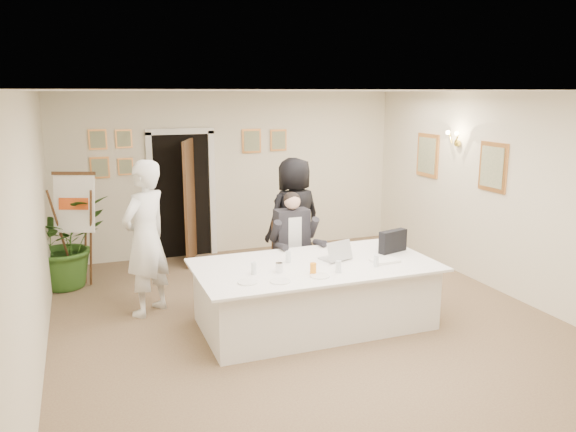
# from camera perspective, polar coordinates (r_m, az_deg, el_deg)

# --- Properties ---
(floor) EXTENTS (7.00, 7.00, 0.00)m
(floor) POSITION_cam_1_polar(r_m,az_deg,el_deg) (7.05, 2.09, -10.80)
(floor) COLOR brown
(floor) RESTS_ON ground
(ceiling) EXTENTS (6.00, 7.00, 0.02)m
(ceiling) POSITION_cam_1_polar(r_m,az_deg,el_deg) (6.48, 2.30, 12.58)
(ceiling) COLOR white
(ceiling) RESTS_ON wall_back
(wall_back) EXTENTS (6.00, 0.10, 2.80)m
(wall_back) POSITION_cam_1_polar(r_m,az_deg,el_deg) (9.90, -5.67, 4.37)
(wall_back) COLOR beige
(wall_back) RESTS_ON floor
(wall_front) EXTENTS (6.00, 0.10, 2.80)m
(wall_front) POSITION_cam_1_polar(r_m,az_deg,el_deg) (3.79, 23.40, -10.10)
(wall_front) COLOR beige
(wall_front) RESTS_ON floor
(wall_left) EXTENTS (0.10, 7.00, 2.80)m
(wall_left) POSITION_cam_1_polar(r_m,az_deg,el_deg) (6.15, -24.56, -1.70)
(wall_left) COLOR beige
(wall_left) RESTS_ON floor
(wall_right) EXTENTS (0.10, 7.00, 2.80)m
(wall_right) POSITION_cam_1_polar(r_m,az_deg,el_deg) (8.24, 21.82, 1.89)
(wall_right) COLOR beige
(wall_right) RESTS_ON floor
(doorway) EXTENTS (1.14, 0.86, 2.20)m
(doorway) POSITION_cam_1_polar(r_m,az_deg,el_deg) (9.60, -10.44, 1.80)
(doorway) COLOR black
(doorway) RESTS_ON floor
(pictures_back_wall) EXTENTS (3.40, 0.06, 0.80)m
(pictures_back_wall) POSITION_cam_1_polar(r_m,az_deg,el_deg) (9.64, -10.30, 6.71)
(pictures_back_wall) COLOR #E6984E
(pictures_back_wall) RESTS_ON wall_back
(pictures_right_wall) EXTENTS (0.06, 2.20, 0.80)m
(pictures_right_wall) POSITION_cam_1_polar(r_m,az_deg,el_deg) (9.09, 16.80, 5.40)
(pictures_right_wall) COLOR #E6984E
(pictures_right_wall) RESTS_ON wall_right
(wall_sconce) EXTENTS (0.20, 0.30, 0.24)m
(wall_sconce) POSITION_cam_1_polar(r_m,az_deg,el_deg) (9.01, 16.58, 7.60)
(wall_sconce) COLOR gold
(wall_sconce) RESTS_ON wall_right
(conference_table) EXTENTS (2.87, 1.53, 0.78)m
(conference_table) POSITION_cam_1_polar(r_m,az_deg,el_deg) (6.88, 2.71, -7.90)
(conference_table) COLOR white
(conference_table) RESTS_ON floor
(seated_man) EXTENTS (0.75, 0.79, 1.48)m
(seated_man) POSITION_cam_1_polar(r_m,az_deg,el_deg) (7.75, 0.52, -2.85)
(seated_man) COLOR black
(seated_man) RESTS_ON floor
(flip_chart) EXTENTS (0.60, 0.47, 1.66)m
(flip_chart) POSITION_cam_1_polar(r_m,az_deg,el_deg) (8.63, -20.42, -1.84)
(flip_chart) COLOR #3B2813
(flip_chart) RESTS_ON floor
(standing_man) EXTENTS (0.86, 0.84, 1.98)m
(standing_man) POSITION_cam_1_polar(r_m,az_deg,el_deg) (7.27, -14.26, -2.22)
(standing_man) COLOR white
(standing_man) RESTS_ON floor
(standing_woman) EXTENTS (1.00, 0.75, 1.84)m
(standing_woman) POSITION_cam_1_polar(r_m,az_deg,el_deg) (8.52, 0.65, -0.17)
(standing_woman) COLOR black
(standing_woman) RESTS_ON floor
(potted_palm) EXTENTS (1.58, 1.54, 1.33)m
(potted_palm) POSITION_cam_1_polar(r_m,az_deg,el_deg) (8.74, -21.82, -2.49)
(potted_palm) COLOR #2C541C
(potted_palm) RESTS_ON floor
(laptop) EXTENTS (0.44, 0.45, 0.28)m
(laptop) POSITION_cam_1_polar(r_m,az_deg,el_deg) (6.93, 4.82, -3.25)
(laptop) COLOR #B7BABC
(laptop) RESTS_ON conference_table
(laptop_bag) EXTENTS (0.42, 0.22, 0.28)m
(laptop_bag) POSITION_cam_1_polar(r_m,az_deg,el_deg) (7.32, 10.60, -2.53)
(laptop_bag) COLOR black
(laptop_bag) RESTS_ON conference_table
(paper_stack) EXTENTS (0.34, 0.25, 0.03)m
(paper_stack) POSITION_cam_1_polar(r_m,az_deg,el_deg) (6.91, 9.80, -4.49)
(paper_stack) COLOR white
(paper_stack) RESTS_ON conference_table
(plate_left) EXTENTS (0.29, 0.29, 0.01)m
(plate_left) POSITION_cam_1_polar(r_m,az_deg,el_deg) (6.11, -4.11, -6.71)
(plate_left) COLOR white
(plate_left) RESTS_ON conference_table
(plate_mid) EXTENTS (0.28, 0.28, 0.01)m
(plate_mid) POSITION_cam_1_polar(r_m,az_deg,el_deg) (6.12, -0.80, -6.64)
(plate_mid) COLOR white
(plate_mid) RESTS_ON conference_table
(plate_near) EXTENTS (0.27, 0.27, 0.01)m
(plate_near) POSITION_cam_1_polar(r_m,az_deg,el_deg) (6.30, 3.24, -6.10)
(plate_near) COLOR white
(plate_near) RESTS_ON conference_table
(glass_a) EXTENTS (0.07, 0.07, 0.14)m
(glass_a) POSITION_cam_1_polar(r_m,az_deg,el_deg) (6.36, -3.50, -5.33)
(glass_a) COLOR silver
(glass_a) RESTS_ON conference_table
(glass_b) EXTENTS (0.08, 0.08, 0.14)m
(glass_b) POSITION_cam_1_polar(r_m,az_deg,el_deg) (6.43, 5.14, -5.15)
(glass_b) COLOR silver
(glass_b) RESTS_ON conference_table
(glass_c) EXTENTS (0.07, 0.07, 0.14)m
(glass_c) POSITION_cam_1_polar(r_m,az_deg,el_deg) (6.70, 8.94, -4.53)
(glass_c) COLOR silver
(glass_c) RESTS_ON conference_table
(glass_d) EXTENTS (0.06, 0.06, 0.14)m
(glass_d) POSITION_cam_1_polar(r_m,az_deg,el_deg) (6.78, 0.02, -4.17)
(glass_d) COLOR silver
(glass_d) RESTS_ON conference_table
(oj_glass) EXTENTS (0.09, 0.09, 0.13)m
(oj_glass) POSITION_cam_1_polar(r_m,az_deg,el_deg) (6.36, 2.57, -5.37)
(oj_glass) COLOR orange
(oj_glass) RESTS_ON conference_table
(steel_jug) EXTENTS (0.11, 0.11, 0.11)m
(steel_jug) POSITION_cam_1_polar(r_m,az_deg,el_deg) (6.42, -0.91, -5.26)
(steel_jug) COLOR silver
(steel_jug) RESTS_ON conference_table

